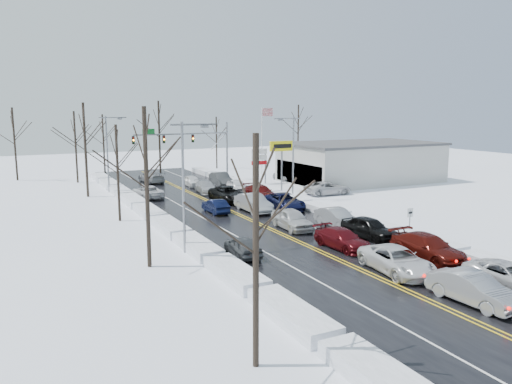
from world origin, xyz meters
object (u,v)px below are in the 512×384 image
tires_plus_sign (282,149)px  oncoming_car_0 (216,213)px  traffic_signal_mast (192,141)px  flagpole (263,135)px  dealership_building (361,162)px

tires_plus_sign → oncoming_car_0: 15.68m
tires_plus_sign → oncoming_car_0: bearing=-144.6°
traffic_signal_mast → flagpole: (11.72, 2.01, 0.45)m
traffic_signal_mast → oncoming_car_0: traffic_signal_mast is taller
oncoming_car_0 → traffic_signal_mast: bearing=-104.1°
oncoming_car_0 → flagpole: bearing=-126.9°
oncoming_car_0 → tires_plus_sign: bearing=-144.8°
dealership_building → oncoming_car_0: size_ratio=5.04×
dealership_building → traffic_signal_mast: bearing=154.1°
flagpole → tires_plus_sign: bearing=-108.4°
dealership_building → oncoming_car_0: bearing=-157.4°
tires_plus_sign → flagpole: flagpole is taller
traffic_signal_mast → tires_plus_sign: (7.05, -12.00, -0.49)m
flagpole → dealership_building: size_ratio=0.49×
traffic_signal_mast → dealership_building: (20.53, -9.99, -2.82)m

